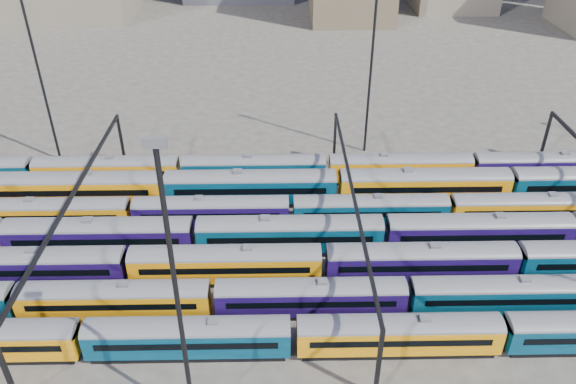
{
  "coord_description": "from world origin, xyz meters",
  "views": [
    {
      "loc": [
        2.09,
        -50.72,
        40.02
      ],
      "look_at": [
        3.17,
        7.77,
        3.0
      ],
      "focal_mm": 35.0,
      "sensor_mm": 36.0,
      "label": 1
    }
  ],
  "objects_px": {
    "rake_0": "(399,331)",
    "rake_1": "(213,295)",
    "rake_2": "(127,262)",
    "mast_2": "(176,291)"
  },
  "relations": [
    {
      "from": "rake_0",
      "to": "rake_1",
      "type": "distance_m",
      "value": 17.93
    },
    {
      "from": "rake_0",
      "to": "rake_1",
      "type": "bearing_deg",
      "value": 163.8
    },
    {
      "from": "rake_2",
      "to": "mast_2",
      "type": "relative_size",
      "value": 4.78
    },
    {
      "from": "rake_0",
      "to": "rake_1",
      "type": "height_order",
      "value": "rake_1"
    },
    {
      "from": "rake_1",
      "to": "rake_2",
      "type": "bearing_deg",
      "value": 151.89
    },
    {
      "from": "rake_2",
      "to": "rake_0",
      "type": "bearing_deg",
      "value": -20.62
    },
    {
      "from": "rake_0",
      "to": "rake_2",
      "type": "relative_size",
      "value": 0.77
    },
    {
      "from": "rake_0",
      "to": "rake_1",
      "type": "relative_size",
      "value": 0.83
    },
    {
      "from": "rake_0",
      "to": "rake_2",
      "type": "bearing_deg",
      "value": 159.38
    },
    {
      "from": "rake_0",
      "to": "rake_2",
      "type": "height_order",
      "value": "rake_2"
    }
  ]
}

